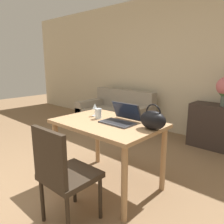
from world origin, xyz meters
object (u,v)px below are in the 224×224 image
at_px(laptop, 122,117).
at_px(handbag, 153,120).
at_px(drinking_glass, 98,114).
at_px(wine_glass, 95,107).
at_px(chair, 63,172).
at_px(couch, 115,116).

bearing_deg(laptop, handbag, 1.34).
relative_size(laptop, handbag, 1.39).
height_order(drinking_glass, handbag, handbag).
bearing_deg(laptop, drinking_glass, -168.30).
xyz_separation_m(drinking_glass, wine_glass, (-0.12, 0.06, 0.05)).
distance_m(laptop, wine_glass, 0.43).
distance_m(chair, couch, 2.96).
distance_m(chair, wine_glass, 1.00).
bearing_deg(drinking_glass, chair, -66.17).
distance_m(laptop, handbag, 0.39).
bearing_deg(chair, drinking_glass, 112.44).
bearing_deg(chair, handbag, 64.81).
bearing_deg(wine_glass, drinking_glass, -26.08).
height_order(couch, laptop, laptop).
relative_size(drinking_glass, wine_glass, 0.78).
bearing_deg(couch, drinking_glass, -53.86).
height_order(couch, handbag, handbag).
distance_m(couch, wine_glass, 2.12).
relative_size(chair, laptop, 2.43).
bearing_deg(chair, wine_glass, 117.91).
bearing_deg(couch, wine_glass, -55.66).
relative_size(drinking_glass, handbag, 0.44).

